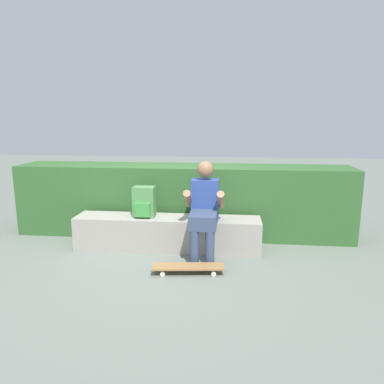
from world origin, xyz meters
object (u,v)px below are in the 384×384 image
(backpack_on_bench, at_px, (144,202))
(bench_main, at_px, (167,233))
(skateboard_near_person, at_px, (188,267))
(person_skater, at_px, (204,207))

(backpack_on_bench, bearing_deg, bench_main, 1.80)
(skateboard_near_person, distance_m, backpack_on_bench, 1.13)
(person_skater, bearing_deg, backpack_on_bench, 165.97)
(person_skater, xyz_separation_m, skateboard_near_person, (-0.14, -0.53, -0.56))
(person_skater, height_order, skateboard_near_person, person_skater)
(bench_main, relative_size, person_skater, 2.05)
(bench_main, distance_m, skateboard_near_person, 0.83)
(bench_main, bearing_deg, backpack_on_bench, -178.20)
(person_skater, distance_m, backpack_on_bench, 0.82)
(skateboard_near_person, height_order, backpack_on_bench, backpack_on_bench)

